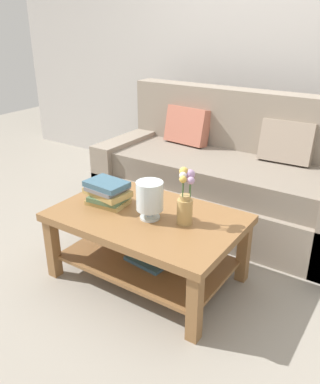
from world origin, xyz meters
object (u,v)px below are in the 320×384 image
object	(u,v)px
couch	(226,179)
coffee_table	(147,233)
glass_hurricane_vase	(150,197)
book_stack_main	(108,192)
flower_pitcher	(185,200)

from	to	relation	value
couch	coffee_table	xyz separation A→B (m)	(-0.05, -1.08, -0.03)
coffee_table	glass_hurricane_vase	distance (m)	0.28
book_stack_main	glass_hurricane_vase	xyz separation A→B (m)	(0.35, -0.01, 0.06)
book_stack_main	flower_pitcher	size ratio (longest dim) A/B	0.91
glass_hurricane_vase	flower_pitcher	size ratio (longest dim) A/B	0.69
coffee_table	glass_hurricane_vase	size ratio (longest dim) A/B	4.90
couch	flower_pitcher	bearing A→B (deg)	-78.96
flower_pitcher	coffee_table	bearing A→B (deg)	-172.07
book_stack_main	glass_hurricane_vase	bearing A→B (deg)	-2.45
couch	coffee_table	distance (m)	1.08
couch	flower_pitcher	distance (m)	1.09
coffee_table	book_stack_main	xyz separation A→B (m)	(-0.31, -0.02, 0.22)
couch	coffee_table	world-z (taller)	couch
book_stack_main	glass_hurricane_vase	size ratio (longest dim) A/B	1.32
coffee_table	glass_hurricane_vase	bearing A→B (deg)	-36.53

